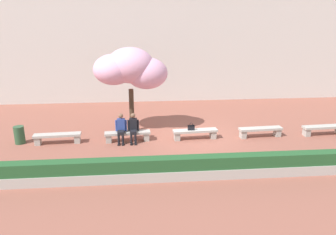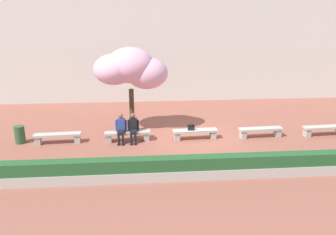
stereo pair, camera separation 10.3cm
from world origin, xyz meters
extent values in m
plane|color=#8E5142|center=(0.00, 0.00, 0.00)|extent=(100.00, 100.00, 0.00)
cube|color=beige|center=(0.00, 9.10, 4.85)|extent=(28.40, 4.00, 9.71)
cube|color=#ADA89E|center=(-6.09, 0.00, 0.40)|extent=(2.03, 0.53, 0.10)
cube|color=#ADA89E|center=(-6.93, -0.05, 0.17)|extent=(0.26, 0.35, 0.35)
cube|color=#ADA89E|center=(-5.26, 0.05, 0.17)|extent=(0.26, 0.35, 0.35)
cube|color=#ADA89E|center=(-3.05, 0.00, 0.40)|extent=(2.03, 0.53, 0.10)
cube|color=#ADA89E|center=(-3.88, -0.05, 0.17)|extent=(0.26, 0.35, 0.35)
cube|color=#ADA89E|center=(-2.21, 0.05, 0.17)|extent=(0.26, 0.35, 0.35)
cube|color=#ADA89E|center=(0.00, 0.00, 0.40)|extent=(2.03, 0.53, 0.10)
cube|color=#ADA89E|center=(-0.83, -0.05, 0.17)|extent=(0.26, 0.35, 0.35)
cube|color=#ADA89E|center=(0.83, 0.05, 0.17)|extent=(0.26, 0.35, 0.35)
cube|color=#ADA89E|center=(3.05, 0.00, 0.40)|extent=(2.03, 0.53, 0.10)
cube|color=#ADA89E|center=(2.21, -0.05, 0.17)|extent=(0.26, 0.35, 0.35)
cube|color=#ADA89E|center=(3.88, 0.05, 0.17)|extent=(0.26, 0.35, 0.35)
cube|color=#ADA89E|center=(6.09, 0.00, 0.40)|extent=(2.03, 0.53, 0.10)
cube|color=#ADA89E|center=(5.26, -0.05, 0.17)|extent=(0.26, 0.35, 0.35)
cube|color=black|center=(-3.42, -0.42, 0.03)|extent=(0.11, 0.22, 0.06)
cylinder|color=black|center=(-3.42, -0.36, 0.24)|extent=(0.10, 0.10, 0.42)
cube|color=black|center=(-3.24, -0.42, 0.03)|extent=(0.11, 0.22, 0.06)
cylinder|color=black|center=(-3.24, -0.36, 0.24)|extent=(0.10, 0.10, 0.42)
cube|color=black|center=(-3.32, -0.18, 0.51)|extent=(0.30, 0.41, 0.12)
cube|color=#2D4289|center=(-3.31, 0.04, 0.78)|extent=(0.35, 0.23, 0.54)
sphere|color=brown|center=(-3.31, 0.04, 1.19)|extent=(0.21, 0.21, 0.21)
cylinder|color=#2D4289|center=(-3.52, 0.03, 0.74)|extent=(0.09, 0.09, 0.50)
cylinder|color=#2D4289|center=(-3.10, 0.01, 0.74)|extent=(0.09, 0.09, 0.50)
cube|color=black|center=(-2.88, -0.42, 0.03)|extent=(0.10, 0.22, 0.06)
cylinder|color=black|center=(-2.87, -0.36, 0.24)|extent=(0.10, 0.10, 0.42)
cube|color=black|center=(-2.70, -0.42, 0.03)|extent=(0.10, 0.22, 0.06)
cylinder|color=black|center=(-2.69, -0.36, 0.24)|extent=(0.10, 0.10, 0.42)
cube|color=black|center=(-2.78, -0.18, 0.51)|extent=(0.28, 0.40, 0.12)
cube|color=black|center=(-2.78, 0.04, 0.78)|extent=(0.34, 0.22, 0.54)
sphere|color=brown|center=(-2.78, 0.04, 1.19)|extent=(0.21, 0.21, 0.21)
cylinder|color=black|center=(-2.99, 0.02, 0.74)|extent=(0.09, 0.09, 0.50)
cylinder|color=black|center=(-2.57, 0.02, 0.74)|extent=(0.09, 0.09, 0.50)
cube|color=black|center=(-0.19, -0.01, 0.56)|extent=(0.30, 0.14, 0.22)
cube|color=black|center=(-0.19, -0.02, 0.65)|extent=(0.30, 0.15, 0.04)
torus|color=black|center=(-0.19, -0.01, 0.72)|extent=(0.14, 0.02, 0.14)
cylinder|color=#473323|center=(-2.86, 1.33, 1.04)|extent=(0.23, 0.23, 2.08)
ellipsoid|color=#EAA8C6|center=(-2.86, 1.33, 3.21)|extent=(2.18, 2.04, 1.63)
ellipsoid|color=#EAA8C6|center=(-3.61, 1.34, 3.02)|extent=(1.88, 2.03, 1.41)
ellipsoid|color=#EAA8C6|center=(-2.11, 1.31, 2.83)|extent=(1.94, 1.72, 1.46)
cube|color=#ADA89E|center=(0.00, -3.70, 0.18)|extent=(18.10, 0.50, 0.36)
cube|color=#235128|center=(0.00, -3.70, 0.58)|extent=(18.00, 0.44, 0.44)
cylinder|color=#2D5133|center=(-7.75, 0.18, 0.39)|extent=(0.44, 0.44, 0.78)
camera|label=1|loc=(-2.48, -13.78, 5.35)|focal=35.00mm
camera|label=2|loc=(-2.38, -13.79, 5.35)|focal=35.00mm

